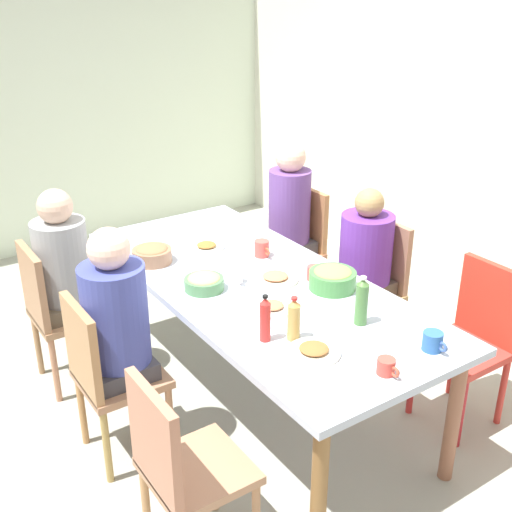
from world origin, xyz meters
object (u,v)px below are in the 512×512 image
at_px(dining_table, 256,292).
at_px(person_2, 65,270).
at_px(cup_3, 387,367).
at_px(bottle_2, 294,320).
at_px(plate_0, 275,278).
at_px(plate_1, 207,247).
at_px(person_5, 364,259).
at_px(chair_5, 373,282).
at_px(cup_1, 314,273).
at_px(person_1, 118,324).
at_px(cup_0, 262,249).
at_px(plate_3, 314,351).
at_px(bowl_2, 152,254).
at_px(cup_2, 433,341).
at_px(chair_0, 474,335).
at_px(plate_2, 272,307).
at_px(bowl_0, 204,282).
at_px(bowl_1, 333,278).
at_px(bottle_0, 362,302).
at_px(bottle_1, 265,319).
at_px(chair_1, 105,371).
at_px(cup_4, 235,276).
at_px(chair_3, 297,242).
at_px(chair_2, 55,308).
at_px(chair_4, 180,464).
at_px(person_3, 288,214).

distance_m(dining_table, person_2, 1.12).
distance_m(cup_3, bottle_2, 0.47).
distance_m(person_2, bottle_2, 1.51).
relative_size(plate_0, bottle_2, 1.17).
bearing_deg(plate_1, person_5, 55.99).
xyz_separation_m(chair_5, cup_1, (0.17, -0.62, 0.29)).
bearing_deg(person_1, cup_0, 104.38).
distance_m(plate_0, plate_3, 0.75).
xyz_separation_m(bowl_2, cup_2, (1.56, 0.62, -0.01)).
bearing_deg(chair_0, bottle_2, -99.74).
height_order(plate_0, cup_0, cup_0).
distance_m(plate_2, bowl_0, 0.42).
xyz_separation_m(bowl_2, bottle_2, (1.14, 0.16, 0.05)).
height_order(bowl_1, cup_0, bowl_1).
distance_m(cup_2, bottle_0, 0.38).
relative_size(plate_1, bottle_1, 0.93).
distance_m(chair_1, bowl_2, 0.82).
xyz_separation_m(dining_table, cup_1, (0.17, 0.27, 0.11)).
height_order(dining_table, cup_4, cup_4).
xyz_separation_m(chair_3, chair_5, (0.78, 0.00, 0.00)).
bearing_deg(bowl_1, chair_5, 116.30).
xyz_separation_m(bowl_2, bottle_1, (1.08, 0.05, 0.06)).
distance_m(chair_2, chair_5, 1.94).
relative_size(person_5, bottle_0, 4.60).
distance_m(chair_4, plate_2, 0.94).
height_order(chair_5, bottle_1, bottle_1).
bearing_deg(cup_2, chair_3, 160.69).
bearing_deg(person_3, bowl_1, -25.36).
bearing_deg(chair_2, cup_4, 46.89).
bearing_deg(chair_5, bottle_1, -66.12).
relative_size(person_2, person_5, 1.07).
bearing_deg(person_3, plate_0, -40.33).
bearing_deg(plate_2, bottle_2, -15.84).
xyz_separation_m(person_1, bowl_2, (-0.55, 0.44, 0.06)).
xyz_separation_m(person_3, person_5, (0.78, -0.00, -0.06)).
xyz_separation_m(plate_2, bowl_1, (-0.02, 0.40, 0.04)).
xyz_separation_m(chair_0, person_3, (-1.56, -0.09, 0.24)).
distance_m(chair_4, cup_0, 1.55).
bearing_deg(bowl_0, bottle_0, 30.87).
distance_m(plate_1, bottle_2, 1.15).
xyz_separation_m(bowl_0, cup_3, (1.11, 0.24, -0.01)).
xyz_separation_m(bottle_1, bottle_2, (0.07, 0.11, -0.01)).
bearing_deg(cup_0, cup_4, -56.06).
bearing_deg(person_3, person_5, -0.05).
height_order(cup_1, cup_2, cup_2).
relative_size(bowl_0, bottle_2, 0.98).
relative_size(plate_1, cup_2, 1.69).
bearing_deg(dining_table, cup_1, 58.76).
bearing_deg(cup_2, person_2, -149.44).
distance_m(chair_4, person_5, 1.87).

